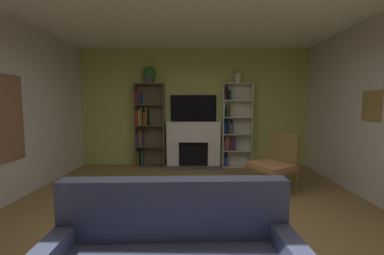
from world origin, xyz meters
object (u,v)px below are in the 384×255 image
(vase_with_flowers, at_px, (238,78))
(coffee_table, at_px, (181,219))
(tv, at_px, (193,108))
(bookshelf_left, at_px, (147,125))
(potted_plant, at_px, (149,74))
(armchair, at_px, (275,162))
(bookshelf_right, at_px, (233,126))
(fireplace, at_px, (193,143))

(vase_with_flowers, height_order, coffee_table, vase_with_flowers)
(tv, height_order, vase_with_flowers, vase_with_flowers)
(bookshelf_left, height_order, potted_plant, potted_plant)
(tv, xyz_separation_m, armchair, (1.44, -1.73, -0.90))
(vase_with_flowers, bearing_deg, bookshelf_right, 151.01)
(armchair, bearing_deg, vase_with_flowers, 103.94)
(coffee_table, bearing_deg, armchair, 50.63)
(fireplace, relative_size, bookshelf_left, 0.69)
(potted_plant, height_order, armchair, potted_plant)
(bookshelf_left, relative_size, potted_plant, 5.06)
(vase_with_flowers, bearing_deg, coffee_table, -107.95)
(bookshelf_left, relative_size, vase_with_flowers, 5.22)
(vase_with_flowers, relative_size, armchair, 0.38)
(bookshelf_left, relative_size, coffee_table, 2.17)
(fireplace, relative_size, vase_with_flowers, 3.61)
(tv, height_order, armchair, tv)
(bookshelf_left, bearing_deg, potted_plant, -29.98)
(potted_plant, relative_size, vase_with_flowers, 1.03)
(tv, height_order, coffee_table, tv)
(fireplace, height_order, armchair, fireplace)
(fireplace, height_order, bookshelf_right, bookshelf_right)
(fireplace, height_order, coffee_table, fireplace)
(bookshelf_right, bearing_deg, bookshelf_left, 179.95)
(coffee_table, bearing_deg, bookshelf_right, 73.51)
(bookshelf_left, bearing_deg, bookshelf_right, -0.05)
(bookshelf_right, distance_m, potted_plant, 2.35)
(tv, distance_m, bookshelf_left, 1.20)
(bookshelf_right, distance_m, vase_with_flowers, 1.15)
(fireplace, relative_size, potted_plant, 3.50)
(tv, bearing_deg, bookshelf_right, -4.41)
(potted_plant, xyz_separation_m, armchair, (2.48, -1.61, -1.71))
(bookshelf_right, height_order, armchair, bookshelf_right)
(fireplace, distance_m, bookshelf_left, 1.20)
(coffee_table, bearing_deg, tv, 88.71)
(tv, distance_m, armchair, 2.42)
(tv, xyz_separation_m, vase_with_flowers, (1.04, -0.12, 0.71))
(potted_plant, height_order, vase_with_flowers, potted_plant)
(coffee_table, bearing_deg, potted_plant, 105.51)
(tv, distance_m, vase_with_flowers, 1.26)
(bookshelf_left, bearing_deg, tv, 3.65)
(potted_plant, height_order, coffee_table, potted_plant)
(fireplace, xyz_separation_m, bookshelf_left, (-1.12, 0.00, 0.43))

